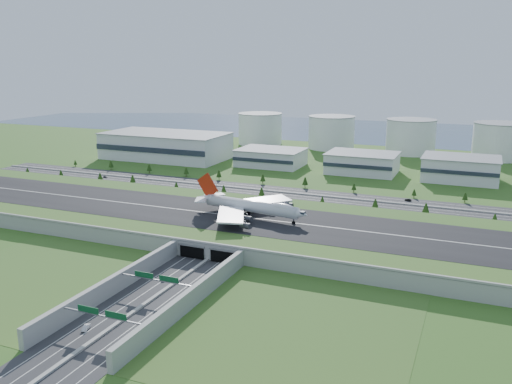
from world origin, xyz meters
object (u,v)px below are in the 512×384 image
at_px(car_1, 86,327).
at_px(car_4, 105,177).
at_px(boeing_747, 250,206).
at_px(car_3, 121,349).
at_px(car_5, 408,200).
at_px(car_7, 201,181).
at_px(fuel_tank_a, 260,129).
at_px(car_2, 200,285).
at_px(car_0, 164,279).

distance_m(car_1, car_4, 268.80).
distance_m(boeing_747, car_3, 140.67).
bearing_deg(car_5, boeing_747, -18.68).
height_order(car_3, car_7, car_3).
bearing_deg(boeing_747, car_7, 139.32).
distance_m(fuel_tank_a, car_2, 412.21).
bearing_deg(car_7, car_2, 33.48).
bearing_deg(car_4, car_5, -66.04).
distance_m(car_0, car_2, 18.37).
height_order(fuel_tank_a, car_4, fuel_tank_a).
height_order(car_1, car_5, car_1).
relative_size(car_2, car_3, 1.16).
xyz_separation_m(car_5, car_7, (-161.84, -2.71, -0.08)).
bearing_deg(car_1, car_2, 51.41).
height_order(car_3, car_4, car_3).
distance_m(fuel_tank_a, car_3, 466.58).
relative_size(car_4, car_5, 0.92).
xyz_separation_m(car_0, car_1, (-1.80, -49.97, 0.11)).
relative_size(car_2, car_7, 1.31).
distance_m(car_2, car_7, 207.85).
bearing_deg(car_1, boeing_747, 69.94).
xyz_separation_m(car_1, car_3, (20.73, -7.29, -0.05)).
relative_size(fuel_tank_a, car_7, 10.62).
bearing_deg(fuel_tank_a, car_1, -75.72).
bearing_deg(boeing_747, car_4, 161.89).
bearing_deg(car_2, car_5, -94.16).
distance_m(boeing_747, car_0, 83.58).
relative_size(fuel_tank_a, boeing_747, 0.68).
relative_size(car_0, car_7, 0.89).
bearing_deg(boeing_747, car_5, 62.41).
xyz_separation_m(fuel_tank_a, car_5, (195.27, -204.48, -16.61)).
bearing_deg(car_1, car_5, 54.03).
relative_size(car_2, car_4, 1.44).
bearing_deg(car_7, car_5, 96.10).
relative_size(car_4, car_7, 0.91).
bearing_deg(car_0, car_4, 127.53).
distance_m(fuel_tank_a, boeing_747, 330.24).
xyz_separation_m(fuel_tank_a, car_4, (-47.79, -223.54, -16.65)).
relative_size(car_0, car_2, 0.68).
xyz_separation_m(fuel_tank_a, car_2, (132.12, -390.12, -16.52)).
height_order(fuel_tank_a, car_7, fuel_tank_a).
xyz_separation_m(car_2, car_3, (0.57, -56.89, -0.08)).
bearing_deg(car_2, car_0, 13.50).
height_order(boeing_747, car_2, boeing_747).
relative_size(car_1, car_7, 1.06).
distance_m(car_3, car_4, 287.24).
xyz_separation_m(car_3, car_7, (-99.26, 239.82, -0.09)).
height_order(car_3, car_5, car_3).
height_order(car_0, car_3, car_3).
height_order(car_0, car_5, car_5).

